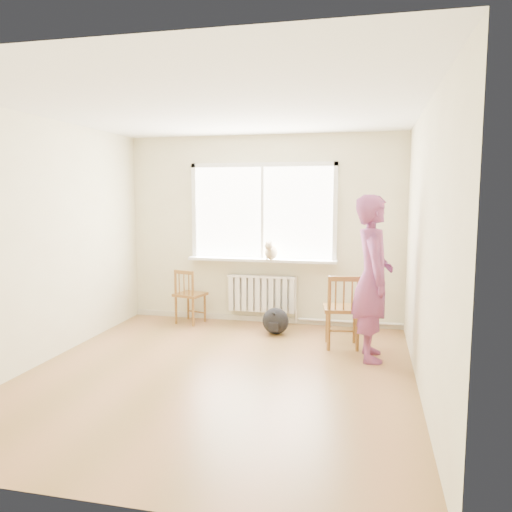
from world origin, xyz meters
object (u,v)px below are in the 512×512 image
Objects in this scene: cat at (271,252)px; backpack at (276,321)px; chair_left at (189,296)px; chair_right at (343,311)px; person at (373,278)px.

cat reaches higher than backpack.
chair_left is 1.90× the size of cat.
person is at bearing 128.43° from chair_right.
person is 5.22× the size of backpack.
chair_right is at bearing -24.84° from backpack.
chair_left is at bearing -167.63° from cat.
backpack is at bearing -176.36° from chair_left.
cat reaches higher than chair_right.
chair_left is at bearing -25.15° from chair_right.
cat is (-1.05, 0.84, 0.61)m from chair_right.
person is at bearing 173.59° from chair_left.
person is 4.45× the size of cat.
chair_left is 1.36m from cat.
chair_left is at bearing 168.68° from backpack.
cat is at bearing -157.47° from chair_left.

